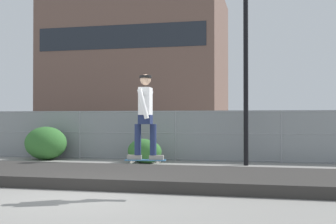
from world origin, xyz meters
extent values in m
plane|color=gray|center=(0.00, 0.00, 0.00)|extent=(120.00, 120.00, 0.00)
cube|color=#33302D|center=(0.00, 2.26, 0.13)|extent=(12.11, 3.18, 0.26)
cube|color=#2D608C|center=(0.99, 0.11, 0.75)|extent=(0.81, 0.27, 0.02)
cylinder|color=silver|center=(1.24, 0.22, 0.72)|extent=(0.06, 0.03, 0.05)
cylinder|color=silver|center=(1.26, 0.04, 0.72)|extent=(0.06, 0.03, 0.05)
cylinder|color=silver|center=(0.73, 0.18, 0.72)|extent=(0.06, 0.03, 0.05)
cylinder|color=silver|center=(0.74, 0.00, 0.72)|extent=(0.06, 0.03, 0.05)
cube|color=#99999E|center=(1.25, 0.13, 0.74)|extent=(0.06, 0.14, 0.01)
cube|color=#99999E|center=(0.73, 0.09, 0.74)|extent=(0.06, 0.14, 0.01)
cube|color=gray|center=(1.21, 0.13, 0.81)|extent=(0.29, 0.12, 0.09)
cube|color=gray|center=(0.77, 0.09, 0.81)|extent=(0.29, 0.12, 0.09)
cylinder|color=#1E284C|center=(1.15, 0.12, 1.16)|extent=(0.13, 0.13, 0.61)
cylinder|color=#1E284C|center=(0.84, 0.10, 1.16)|extent=(0.13, 0.13, 0.61)
cube|color=#1E284C|center=(0.99, 0.11, 1.55)|extent=(0.27, 0.36, 0.18)
cube|color=white|center=(0.99, 0.11, 1.91)|extent=(0.25, 0.40, 0.54)
cylinder|color=white|center=(0.97, 0.35, 1.85)|extent=(0.24, 0.11, 0.58)
cylinder|color=white|center=(1.01, -0.13, 1.85)|extent=(0.24, 0.11, 0.58)
sphere|color=tan|center=(0.99, 0.11, 2.34)|extent=(0.21, 0.21, 0.21)
cylinder|color=black|center=(0.99, 0.11, 2.40)|extent=(0.24, 0.24, 0.05)
cylinder|color=gray|center=(-3.82, 7.72, 0.93)|extent=(0.06, 0.06, 1.85)
cylinder|color=gray|center=(0.00, 7.72, 0.93)|extent=(0.06, 0.06, 1.85)
cylinder|color=gray|center=(3.82, 7.72, 0.93)|extent=(0.06, 0.06, 1.85)
cylinder|color=gray|center=(0.00, 7.72, 1.81)|extent=(22.91, 0.04, 0.04)
cylinder|color=gray|center=(0.00, 7.72, 1.02)|extent=(22.91, 0.04, 0.04)
cylinder|color=gray|center=(0.00, 7.72, 0.06)|extent=(22.91, 0.04, 0.04)
cube|color=gray|center=(0.00, 7.72, 0.93)|extent=(22.91, 0.01, 1.85)
cylinder|color=black|center=(2.64, 6.61, 3.32)|extent=(0.16, 0.16, 6.64)
cube|color=silver|center=(-4.26, 10.37, 0.67)|extent=(4.50, 2.05, 0.70)
cube|color=#23282D|center=(-4.46, 10.38, 1.34)|extent=(2.29, 1.72, 0.64)
cylinder|color=black|center=(-2.85, 11.14, 0.32)|extent=(0.65, 0.28, 0.64)
cylinder|color=black|center=(-2.95, 9.44, 0.32)|extent=(0.65, 0.28, 0.64)
cylinder|color=black|center=(-5.57, 11.30, 0.32)|extent=(0.65, 0.28, 0.64)
cylinder|color=black|center=(-5.67, 9.59, 0.32)|extent=(0.65, 0.28, 0.64)
cube|color=brown|center=(-11.84, 43.45, 8.15)|extent=(20.00, 15.79, 16.29)
cube|color=#1E232B|center=(-11.84, 35.54, 10.10)|extent=(18.40, 0.04, 2.50)
ellipsoid|color=#336B2D|center=(-4.84, 6.94, 0.62)|extent=(1.62, 1.32, 1.25)
ellipsoid|color=#336B2D|center=(-0.96, 6.73, 0.42)|extent=(1.09, 0.89, 0.84)
ellipsoid|color=#336B2D|center=(-0.77, 6.54, 0.40)|extent=(1.04, 0.85, 0.81)
camera|label=1|loc=(3.34, -8.23, 1.59)|focal=47.00mm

